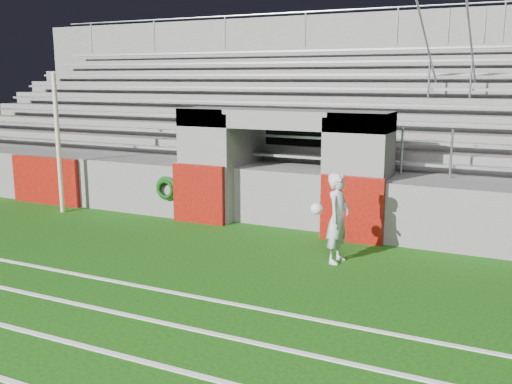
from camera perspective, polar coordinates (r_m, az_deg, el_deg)
The scene contains 5 objects.
ground at distance 9.93m, azimuth -5.59°, elevation -7.99°, with size 90.00×90.00×0.00m, color #13440B.
field_post at distance 14.73m, azimuth -19.18°, elevation 4.58°, with size 0.11×0.11×3.41m, color beige.
stadium_structure at distance 16.79m, azimuth 8.54°, elevation 5.11°, with size 26.00×8.48×5.42m.
goalkeeper_with_ball at distance 10.30m, azimuth 8.14°, elevation -2.58°, with size 0.63×0.70×1.63m.
hose_coil at distance 13.54m, azimuth -8.98°, elevation 0.33°, with size 0.58×0.15×0.58m.
Camera 1 is at (4.89, -8.00, 3.28)m, focal length 40.00 mm.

